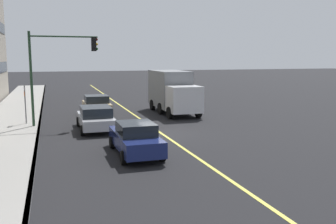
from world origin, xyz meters
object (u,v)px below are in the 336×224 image
at_px(truck_gray, 172,91).
at_px(traffic_light_mast, 57,62).
at_px(car_navy, 135,138).
at_px(car_tan, 97,105).
at_px(car_silver, 96,118).
at_px(street_sign_post, 25,102).

relative_size(truck_gray, traffic_light_mast, 1.15).
relative_size(car_navy, truck_gray, 0.65).
height_order(car_navy, car_tan, car_tan).
bearing_deg(car_tan, car_navy, -178.53).
bearing_deg(truck_gray, car_silver, 128.16).
bearing_deg(car_tan, traffic_light_mast, 144.01).
bearing_deg(car_silver, truck_gray, -51.84).
xyz_separation_m(car_navy, street_sign_post, (9.30, 5.24, 0.81)).
relative_size(car_silver, street_sign_post, 1.74).
bearing_deg(street_sign_post, truck_gray, -77.42).
height_order(car_tan, truck_gray, truck_gray).
height_order(truck_gray, street_sign_post, truck_gray).
height_order(car_tan, traffic_light_mast, traffic_light_mast).
bearing_deg(car_silver, traffic_light_mast, 50.23).
distance_m(car_silver, truck_gray, 8.60).
bearing_deg(truck_gray, street_sign_post, 102.58).
distance_m(car_navy, street_sign_post, 10.70).
distance_m(truck_gray, street_sign_post, 11.17).
distance_m(car_silver, traffic_light_mast, 4.36).
relative_size(car_navy, traffic_light_mast, 0.75).
relative_size(traffic_light_mast, street_sign_post, 2.27).
bearing_deg(car_tan, truck_gray, -94.06).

